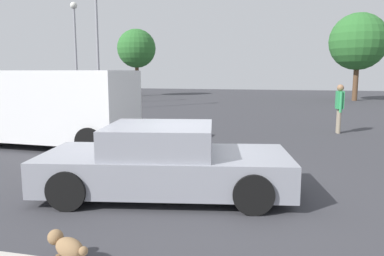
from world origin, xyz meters
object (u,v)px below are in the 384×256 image
at_px(pedestrian, 340,104).
at_px(light_post_far, 75,36).
at_px(sedan_foreground, 164,162).
at_px(van_white, 51,106).
at_px(dog, 67,246).
at_px(light_post_mid, 97,30).

xyz_separation_m(pedestrian, light_post_far, (-15.05, 8.18, 3.40)).
distance_m(sedan_foreground, van_white, 5.73).
bearing_deg(sedan_foreground, light_post_far, 114.53).
relative_size(dog, light_post_far, 0.09).
bearing_deg(dog, pedestrian, -90.69).
height_order(pedestrian, light_post_far, light_post_far).
bearing_deg(pedestrian, van_white, 25.86).
bearing_deg(light_post_far, sedan_foreground, -55.37).
bearing_deg(van_white, light_post_mid, -67.90).
bearing_deg(pedestrian, sedan_foreground, 61.62).
bearing_deg(light_post_far, pedestrian, -28.53).
height_order(sedan_foreground, dog, sedan_foreground).
xyz_separation_m(van_white, light_post_far, (-6.51, 12.58, 3.24)).
distance_m(dog, van_white, 7.46).
height_order(dog, van_white, van_white).
relative_size(dog, light_post_mid, 0.09).
bearing_deg(dog, van_white, -33.45).
bearing_deg(light_post_mid, pedestrian, -24.29).
bearing_deg(sedan_foreground, light_post_mid, 111.24).
bearing_deg(light_post_far, light_post_mid, -42.58).
relative_size(van_white, light_post_far, 0.75).
height_order(light_post_mid, light_post_far, light_post_mid).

